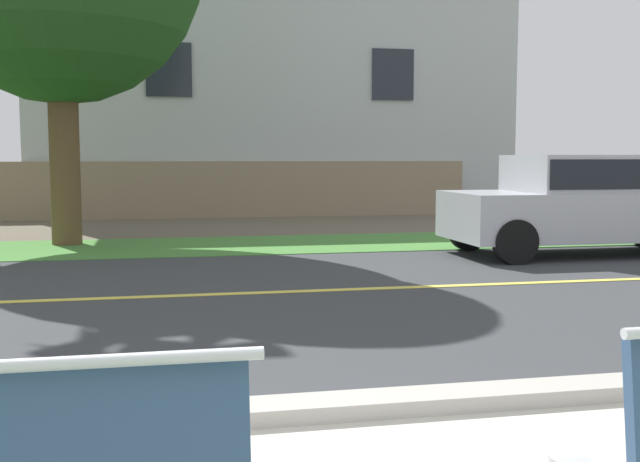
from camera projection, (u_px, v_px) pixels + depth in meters
ground_plane at (223, 274)px, 9.98m from camera, size 140.00×140.00×0.00m
curb_edge at (305, 410)px, 4.47m from camera, size 44.00×0.30×0.11m
street_asphalt at (235, 294)px, 8.52m from camera, size 52.00×8.00×0.01m
road_centre_line at (235, 294)px, 8.52m from camera, size 48.00×0.14×0.01m
far_verge_grass at (208, 246)px, 13.07m from camera, size 48.00×2.80×0.02m
car_silver_near at (587, 200)px, 11.94m from camera, size 4.30×1.86×1.54m
garden_wall at (213, 190)px, 19.19m from camera, size 13.00×0.36×1.40m
house_across_street at (266, 83)px, 22.39m from camera, size 13.57×6.91×7.17m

